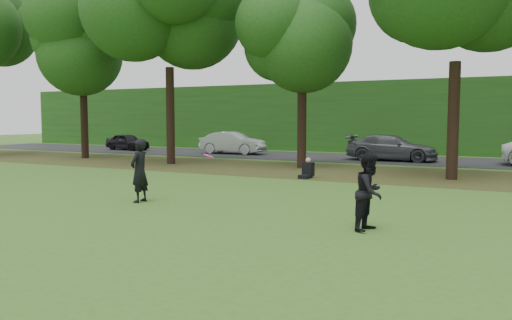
{
  "coord_description": "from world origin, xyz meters",
  "views": [
    {
      "loc": [
        5.95,
        -8.68,
        2.42
      ],
      "look_at": [
        -0.07,
        3.21,
        1.3
      ],
      "focal_mm": 35.0,
      "sensor_mm": 36.0,
      "label": 1
    }
  ],
  "objects_px": {
    "player_left": "(139,171)",
    "player_right": "(370,192)",
    "seated_person": "(307,171)",
    "frisbee": "(209,156)"
  },
  "relations": [
    {
      "from": "frisbee",
      "to": "seated_person",
      "type": "distance_m",
      "value": 8.26
    },
    {
      "from": "frisbee",
      "to": "seated_person",
      "type": "xyz_separation_m",
      "value": [
        -0.47,
        8.17,
        -1.16
      ]
    },
    {
      "from": "seated_person",
      "to": "player_left",
      "type": "bearing_deg",
      "value": -103.06
    },
    {
      "from": "player_left",
      "to": "seated_person",
      "type": "height_order",
      "value": "player_left"
    },
    {
      "from": "player_left",
      "to": "seated_person",
      "type": "relative_size",
      "value": 2.21
    },
    {
      "from": "seated_person",
      "to": "player_right",
      "type": "bearing_deg",
      "value": -57.59
    },
    {
      "from": "player_left",
      "to": "player_right",
      "type": "xyz_separation_m",
      "value": [
        6.83,
        -0.62,
        -0.08
      ]
    },
    {
      "from": "player_right",
      "to": "frisbee",
      "type": "xyz_separation_m",
      "value": [
        -4.13,
        0.07,
        0.63
      ]
    },
    {
      "from": "player_left",
      "to": "player_right",
      "type": "relative_size",
      "value": 1.09
    },
    {
      "from": "player_right",
      "to": "seated_person",
      "type": "xyz_separation_m",
      "value": [
        -4.6,
        8.24,
        -0.53
      ]
    }
  ]
}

